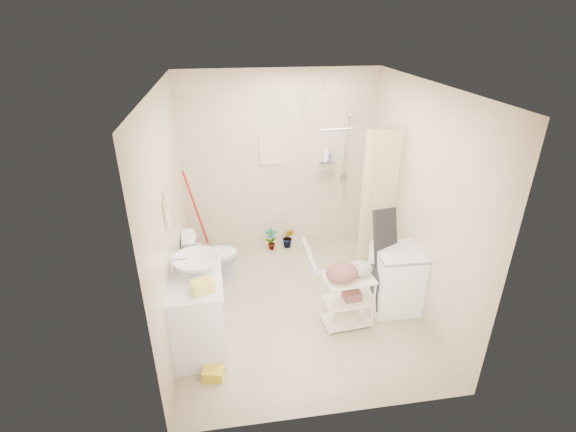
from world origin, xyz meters
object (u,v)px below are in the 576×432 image
object	(u,v)px
toilet	(211,256)
laundry_rack	(348,297)
vanity	(198,309)
washing_machine	(396,279)

from	to	relation	value
toilet	laundry_rack	size ratio (longest dim) A/B	0.96
vanity	washing_machine	xyz separation A→B (m)	(2.30, 0.28, -0.05)
washing_machine	vanity	bearing A→B (deg)	-171.23
toilet	vanity	bearing A→B (deg)	170.14
laundry_rack	vanity	bearing A→B (deg)	175.84
toilet	washing_machine	bearing A→B (deg)	-116.85
laundry_rack	washing_machine	bearing A→B (deg)	13.95
vanity	laundry_rack	xyz separation A→B (m)	(1.65, 0.04, -0.06)
vanity	washing_machine	distance (m)	2.32
vanity	washing_machine	world-z (taller)	vanity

